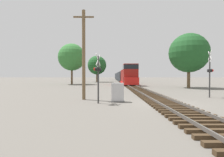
# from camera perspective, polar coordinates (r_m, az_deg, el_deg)

# --- Properties ---
(ground_plane) EXTENTS (400.00, 400.00, 0.00)m
(ground_plane) POSITION_cam_1_polar(r_m,az_deg,el_deg) (13.99, 16.50, -7.79)
(ground_plane) COLOR #666059
(rail_track_bed) EXTENTS (2.60, 160.00, 0.31)m
(rail_track_bed) POSITION_cam_1_polar(r_m,az_deg,el_deg) (13.97, 16.50, -7.24)
(rail_track_bed) COLOR #42301E
(rail_track_bed) RESTS_ON ground
(freight_train) EXTENTS (2.95, 83.31, 4.51)m
(freight_train) POSITION_cam_1_polar(r_m,az_deg,el_deg) (73.99, 2.77, 0.73)
(freight_train) COLOR maroon
(freight_train) RESTS_ON ground
(crossing_signal_near) EXTENTS (0.55, 1.01, 3.77)m
(crossing_signal_near) POSITION_cam_1_polar(r_m,az_deg,el_deg) (13.31, -4.64, 2.11)
(crossing_signal_near) COLOR #333333
(crossing_signal_near) RESTS_ON ground
(crossing_signal_far) EXTENTS (0.50, 1.01, 4.52)m
(crossing_signal_far) POSITION_cam_1_polar(r_m,az_deg,el_deg) (19.20, 29.37, 2.04)
(crossing_signal_far) COLOR #333333
(crossing_signal_far) RESTS_ON ground
(relay_cabinet) EXTENTS (1.08, 0.69, 1.51)m
(relay_cabinet) POSITION_cam_1_polar(r_m,az_deg,el_deg) (14.11, 1.80, -4.63)
(relay_cabinet) COLOR slate
(relay_cabinet) RESTS_ON ground
(utility_pole) EXTENTS (1.80, 0.29, 7.87)m
(utility_pole) POSITION_cam_1_polar(r_m,az_deg,el_deg) (15.71, -9.22, 8.03)
(utility_pole) COLOR brown
(utility_pole) RESTS_ON ground
(tree_far_right) EXTENTS (6.73, 6.73, 9.40)m
(tree_far_right) POSITION_cam_1_polar(r_m,az_deg,el_deg) (33.21, 23.78, 7.61)
(tree_far_right) COLOR brown
(tree_far_right) RESTS_ON ground
(tree_mid_background) EXTENTS (6.54, 6.54, 9.87)m
(tree_mid_background) POSITION_cam_1_polar(r_m,az_deg,el_deg) (43.71, -13.00, 6.79)
(tree_mid_background) COLOR brown
(tree_mid_background) RESTS_ON ground
(tree_deep_background) EXTENTS (6.17, 6.17, 8.67)m
(tree_deep_background) POSITION_cam_1_polar(r_m,az_deg,el_deg) (58.01, -4.94, 4.35)
(tree_deep_background) COLOR brown
(tree_deep_background) RESTS_ON ground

